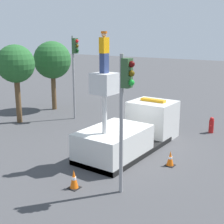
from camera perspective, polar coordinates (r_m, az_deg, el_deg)
ground_plane at (r=15.94m, az=2.48°, el=-7.24°), size 120.00×120.00×0.00m
bucket_truck at (r=16.11m, az=3.63°, el=-3.70°), size 6.78×2.46×4.16m
worker at (r=13.42m, az=-1.44°, el=10.86°), size 0.40×0.26×1.75m
traffic_light_pole at (r=10.82m, az=2.38°, el=2.67°), size 0.34×0.57×5.14m
traffic_light_across at (r=21.45m, az=-6.85°, el=9.19°), size 0.34×0.57×5.69m
fire_hydrant at (r=19.69m, az=17.71°, el=-2.30°), size 0.53×0.29×0.97m
traffic_cone_rear at (r=12.31m, az=-6.97°, el=-12.17°), size 0.41×0.41×0.76m
traffic_cone_curbside at (r=14.42m, az=10.60°, el=-8.41°), size 0.41×0.41×0.70m
tree_left_bg at (r=21.37m, az=-17.21°, el=8.27°), size 2.47×2.47×5.17m
tree_right_bg at (r=24.66m, az=-10.85°, el=9.24°), size 2.86×2.86×5.30m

